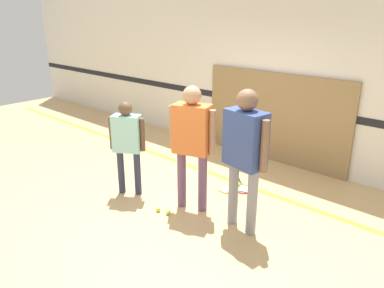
% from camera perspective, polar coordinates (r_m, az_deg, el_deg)
% --- Properties ---
extents(ground_plane, '(16.00, 16.00, 0.00)m').
position_cam_1_polar(ground_plane, '(5.38, -0.91, -9.35)').
color(ground_plane, tan).
extents(wall_back, '(16.00, 0.07, 3.20)m').
position_cam_1_polar(wall_back, '(6.74, 13.22, 10.51)').
color(wall_back, silver).
rests_on(wall_back, ground_plane).
extents(wall_panel, '(2.81, 0.05, 1.61)m').
position_cam_1_polar(wall_panel, '(6.85, 12.39, 3.94)').
color(wall_panel, '#93754C').
rests_on(wall_panel, ground_plane).
extents(floor_stripe, '(14.40, 0.10, 0.01)m').
position_cam_1_polar(floor_stripe, '(6.14, 6.10, -5.57)').
color(floor_stripe, yellow).
rests_on(floor_stripe, ground_plane).
extents(person_instructor, '(0.63, 0.40, 1.72)m').
position_cam_1_polar(person_instructor, '(4.90, 0.00, 1.30)').
color(person_instructor, '#6B4C70').
rests_on(person_instructor, ground_plane).
extents(person_student_left, '(0.47, 0.39, 1.41)m').
position_cam_1_polar(person_student_left, '(5.46, -9.85, 0.86)').
color(person_student_left, '#2D334C').
rests_on(person_student_left, ground_plane).
extents(person_student_right, '(0.67, 0.36, 1.78)m').
position_cam_1_polar(person_student_right, '(4.44, 8.08, -0.34)').
color(person_student_right, gray).
rests_on(person_student_right, ground_plane).
extents(racket_spare_on_floor, '(0.50, 0.49, 0.03)m').
position_cam_1_polar(racket_spare_on_floor, '(5.88, 7.81, -6.73)').
color(racket_spare_on_floor, red).
rests_on(racket_spare_on_floor, ground_plane).
extents(racket_second_spare, '(0.51, 0.35, 0.03)m').
position_cam_1_polar(racket_second_spare, '(5.83, 5.57, -6.89)').
color(racket_second_spare, '#C6D838').
rests_on(racket_second_spare, ground_plane).
extents(tennis_ball_near_instructor, '(0.07, 0.07, 0.07)m').
position_cam_1_polar(tennis_ball_near_instructor, '(5.15, -3.67, -10.39)').
color(tennis_ball_near_instructor, '#CCE038').
rests_on(tennis_ball_near_instructor, ground_plane).
extents(tennis_ball_by_spare_racket, '(0.07, 0.07, 0.07)m').
position_cam_1_polar(tennis_ball_by_spare_racket, '(5.94, 7.15, -6.18)').
color(tennis_ball_by_spare_racket, '#CCE038').
rests_on(tennis_ball_by_spare_racket, ground_plane).
extents(tennis_ball_stray_left, '(0.07, 0.07, 0.07)m').
position_cam_1_polar(tennis_ball_stray_left, '(5.23, -5.17, -9.90)').
color(tennis_ball_stray_left, '#CCE038').
rests_on(tennis_ball_stray_left, ground_plane).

